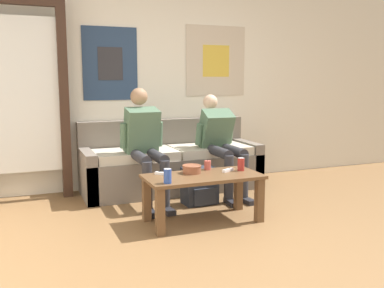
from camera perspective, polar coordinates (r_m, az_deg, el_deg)
name	(u,v)px	position (r m, az deg, el deg)	size (l,w,h in m)	color
ground_plane	(258,257)	(3.30, 8.81, -14.64)	(18.00, 18.00, 0.00)	brown
wall_back	(157,81)	(5.30, -4.70, 8.37)	(10.00, 0.07, 2.55)	silver
door_frame	(19,89)	(4.85, -22.10, 6.83)	(1.00, 0.10, 2.15)	#382319
couch	(171,166)	(5.07, -2.78, -2.89)	(2.08, 0.74, 0.81)	#70665B
coffee_table	(203,184)	(3.91, 1.46, -5.39)	(1.06, 0.52, 0.44)	brown
person_seated_adult	(145,141)	(4.50, -6.30, 0.34)	(0.47, 0.87, 1.21)	#2D2D33
person_seated_teen	(220,140)	(4.84, 3.82, 0.51)	(0.47, 0.96, 1.12)	#2D2D33
backpack	(200,187)	(4.50, 1.08, -5.72)	(0.36, 0.27, 0.38)	#282D38
ceramic_bowl	(192,169)	(3.96, -0.03, -3.30)	(0.18, 0.18, 0.08)	brown
pillar_candle	(208,165)	(4.12, 2.09, -2.84)	(0.06, 0.06, 0.10)	#B24C42
drink_can_blue	(168,176)	(3.58, -3.28, -4.28)	(0.07, 0.07, 0.12)	#28479E
drink_can_red	(241,164)	(4.09, 6.54, -2.70)	(0.07, 0.07, 0.12)	maroon
game_controller_near_left	(162,173)	(3.91, -3.97, -3.95)	(0.13, 0.12, 0.03)	white
game_controller_near_right	(228,170)	(4.06, 4.81, -3.49)	(0.14, 0.10, 0.03)	white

